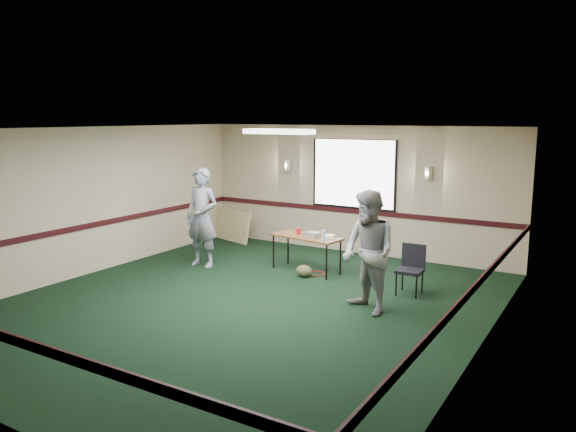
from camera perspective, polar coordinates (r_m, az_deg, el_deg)
The scene contains 13 objects.
ground at distance 8.85m, azimuth -4.39°, elevation -8.95°, with size 8.00×8.00×0.00m, color black.
room_shell at distance 10.26m, azimuth 2.37°, elevation 2.78°, with size 8.00×8.02×8.00m.
folding_table at distance 10.50m, azimuth 1.87°, elevation -2.30°, with size 1.43×0.75×0.68m.
projector at distance 10.41m, azimuth 2.49°, elevation -1.88°, with size 0.26×0.22×0.09m, color gray.
game_console at distance 10.37m, azimuth 4.24°, elevation -2.06°, with size 0.19×0.16×0.05m, color white.
red_cup at distance 10.60m, azimuth 1.07°, elevation -1.56°, with size 0.08×0.08×0.12m, color red.
water_bottle at distance 10.02m, azimuth 3.63°, elevation -2.02°, with size 0.06×0.06×0.20m, color #88C5DE.
duffel_bag at distance 10.26m, azimuth 1.65°, elevation -5.60°, with size 0.31×0.23×0.22m, color #4A4A2A.
cable_coil at distance 10.47m, azimuth 2.87°, elevation -5.86°, with size 0.33×0.33×0.02m, color red.
folded_table at distance 13.29m, azimuth -5.99°, elevation -0.90°, with size 1.41×0.06×0.73m, color tan.
conference_chair at distance 9.45m, azimuth 12.43°, elevation -4.90°, with size 0.41×0.43×0.81m.
person_left at distance 10.95m, azimuth -8.73°, elevation -0.15°, with size 0.70×0.46×1.92m, color #415890.
person_right at distance 8.33m, azimuth 8.20°, elevation -3.67°, with size 0.89×0.69×1.83m, color #7E95C4.
Camera 1 is at (4.87, -6.81, 2.88)m, focal length 35.00 mm.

